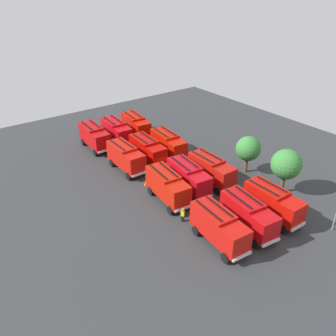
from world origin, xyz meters
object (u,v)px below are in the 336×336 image
object	(u,v)px
fire_truck_0	(94,136)
fire_truck_5	(148,150)
firefighter_3	(196,152)
firefighter_4	(183,215)
fire_truck_2	(168,186)
fire_truck_11	(273,202)
fire_truck_7	(248,214)
fire_truck_1	(126,157)
firefighter_0	(173,168)
fire_truck_3	(219,226)
tree_1	(286,164)
traffic_cone_0	(146,183)
fire_truck_6	(189,177)
fire_truck_10	(211,169)
firefighter_1	(122,132)
fire_truck_4	(116,131)
fire_truck_8	(136,125)
tree_0	(248,149)
firefighter_2	(203,212)
fire_truck_9	(168,144)

from	to	relation	value
fire_truck_0	fire_truck_5	xyz separation A→B (m)	(9.40, 4.09, 0.00)
fire_truck_5	firefighter_3	xyz separation A→B (m)	(3.16, 6.78, -1.20)
fire_truck_0	firefighter_4	size ratio (longest dim) A/B	4.23
fire_truck_0	firefighter_3	xyz separation A→B (m)	(12.56, 10.88, -1.20)
fire_truck_0	fire_truck_2	distance (m)	19.38
fire_truck_5	fire_truck_11	distance (m)	20.39
fire_truck_7	fire_truck_11	world-z (taller)	same
fire_truck_2	fire_truck_1	bearing A→B (deg)	-173.69
fire_truck_5	firefighter_4	size ratio (longest dim) A/B	4.23
fire_truck_1	fire_truck_5	distance (m)	3.77
fire_truck_5	firefighter_0	size ratio (longest dim) A/B	4.08
fire_truck_3	firefighter_0	distance (m)	15.42
tree_1	fire_truck_3	bearing A→B (deg)	-80.59
traffic_cone_0	fire_truck_7	bearing A→B (deg)	14.35
traffic_cone_0	fire_truck_3	bearing A→B (deg)	-1.08
fire_truck_3	fire_truck_5	world-z (taller)	same
fire_truck_7	tree_1	bearing A→B (deg)	112.25
fire_truck_6	firefighter_4	distance (m)	6.67
fire_truck_10	fire_truck_11	xyz separation A→B (m)	(9.87, 0.38, 0.00)
firefighter_0	firefighter_1	size ratio (longest dim) A/B	1.12
fire_truck_4	fire_truck_10	world-z (taller)	same
fire_truck_1	fire_truck_8	size ratio (longest dim) A/B	0.98
fire_truck_3	tree_0	size ratio (longest dim) A/B	1.36
fire_truck_7	firefighter_4	xyz separation A→B (m)	(-5.44, -4.71, -1.19)
firefighter_2	traffic_cone_0	world-z (taller)	firefighter_2
fire_truck_2	firefighter_4	bearing A→B (deg)	-8.93
fire_truck_6	fire_truck_10	distance (m)	3.70
fire_truck_10	tree_1	xyz separation A→B (m)	(7.12, 6.02, 1.90)
fire_truck_9	firefighter_4	world-z (taller)	fire_truck_9
fire_truck_1	fire_truck_9	world-z (taller)	same
fire_truck_1	fire_truck_9	bearing A→B (deg)	89.83
firefighter_0	traffic_cone_0	bearing A→B (deg)	51.64
firefighter_1	tree_0	xyz separation A→B (m)	(21.88, 7.91, 2.78)
fire_truck_8	fire_truck_6	bearing A→B (deg)	-6.00
firefighter_3	firefighter_1	bearing A→B (deg)	-143.44
fire_truck_1	fire_truck_2	world-z (taller)	same
fire_truck_3	tree_1	bearing A→B (deg)	104.25
fire_truck_1	fire_truck_2	xyz separation A→B (m)	(9.95, 0.08, 0.00)
fire_truck_7	firefighter_1	distance (m)	31.10
fire_truck_10	fire_truck_11	bearing A→B (deg)	2.53
fire_truck_7	tree_0	world-z (taller)	tree_0
fire_truck_4	firefighter_2	xyz separation A→B (m)	(24.66, -2.47, -1.19)
tree_0	firefighter_0	bearing A→B (deg)	-123.14
firefighter_2	firefighter_3	xyz separation A→B (m)	(-12.31, 9.42, -0.01)
fire_truck_7	traffic_cone_0	xyz separation A→B (m)	(-14.62, -3.74, -1.85)
fire_truck_0	fire_truck_7	xyz separation A→B (m)	(29.32, 3.92, 0.00)
tree_0	tree_1	world-z (taller)	tree_1
tree_1	fire_truck_1	bearing A→B (deg)	-142.42
firefighter_4	fire_truck_4	bearing A→B (deg)	57.30
fire_truck_11	firefighter_4	world-z (taller)	fire_truck_11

